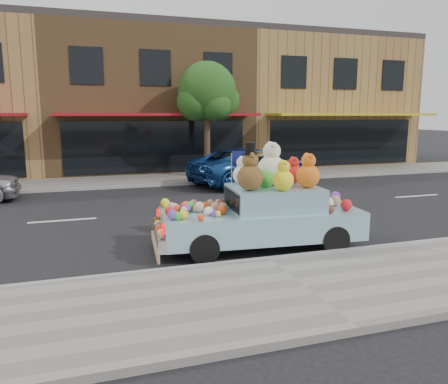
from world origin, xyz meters
name	(u,v)px	position (x,y,z in m)	size (l,w,h in m)	color
ground	(202,211)	(0.00, 0.00, 0.00)	(120.00, 120.00, 0.00)	black
near_sidewalk	(304,289)	(0.00, -6.50, 0.06)	(60.00, 3.00, 0.12)	gray
far_sidewalk	(164,179)	(0.00, 6.50, 0.06)	(60.00, 3.00, 0.12)	gray
near_kerb	(268,260)	(0.00, -5.00, 0.07)	(60.00, 0.12, 0.13)	gray
far_kerb	(170,184)	(0.00, 5.00, 0.07)	(60.00, 0.12, 0.13)	gray
storefront_mid	(145,101)	(0.00, 11.97, 3.64)	(10.00, 9.80, 7.30)	brown
storefront_right	(308,102)	(10.00, 11.97, 3.64)	(10.00, 9.80, 7.30)	olive
street_tree	(207,96)	(2.03, 6.55, 3.69)	(3.00, 2.70, 5.22)	#38281C
car_blue	(252,166)	(3.35, 4.34, 0.76)	(2.52, 5.47, 1.52)	navy
art_car	(262,211)	(0.31, -3.94, 0.82)	(4.62, 2.13, 2.34)	black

